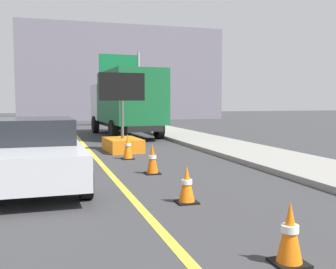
# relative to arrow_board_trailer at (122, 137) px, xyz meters

# --- Properties ---
(lane_center_stripe) EXTENTS (0.14, 36.00, 0.01)m
(lane_center_stripe) POSITION_rel_arrow_board_trailer_xyz_m (-1.09, -8.80, -0.48)
(lane_center_stripe) COLOR yellow
(lane_center_stripe) RESTS_ON ground
(arrow_board_trailer) EXTENTS (1.60, 1.86, 2.70)m
(arrow_board_trailer) POSITION_rel_arrow_board_trailer_xyz_m (0.00, 0.00, 0.00)
(arrow_board_trailer) COLOR orange
(arrow_board_trailer) RESTS_ON ground
(box_truck) EXTENTS (2.69, 7.05, 3.13)m
(box_truck) POSITION_rel_arrow_board_trailer_xyz_m (1.25, 5.71, 1.24)
(box_truck) COLOR black
(box_truck) RESTS_ON ground
(pickup_car) EXTENTS (2.16, 4.73, 1.38)m
(pickup_car) POSITION_rel_arrow_board_trailer_xyz_m (-2.85, -4.87, 0.22)
(pickup_car) COLOR silver
(pickup_car) RESTS_ON ground
(highway_guide_sign) EXTENTS (2.79, 0.30, 5.00)m
(highway_guide_sign) POSITION_rel_arrow_board_trailer_xyz_m (2.83, 13.09, 2.94)
(highway_guide_sign) COLOR gray
(highway_guide_sign) RESTS_ON ground
(far_building_block) EXTENTS (18.39, 6.75, 8.41)m
(far_building_block) POSITION_rel_arrow_board_trailer_xyz_m (4.37, 24.72, 3.72)
(far_building_block) COLOR slate
(far_building_block) RESTS_ON ground
(traffic_cone_near_sign) EXTENTS (0.36, 0.36, 0.69)m
(traffic_cone_near_sign) POSITION_rel_arrow_board_trailer_xyz_m (-0.08, -10.02, -0.14)
(traffic_cone_near_sign) COLOR black
(traffic_cone_near_sign) RESTS_ON ground
(traffic_cone_mid_lane) EXTENTS (0.36, 0.36, 0.64)m
(traffic_cone_mid_lane) POSITION_rel_arrow_board_trailer_xyz_m (-0.25, -7.26, -0.17)
(traffic_cone_mid_lane) COLOR black
(traffic_cone_mid_lane) RESTS_ON ground
(traffic_cone_far_lane) EXTENTS (0.36, 0.36, 0.72)m
(traffic_cone_far_lane) POSITION_rel_arrow_board_trailer_xyz_m (-0.11, -4.45, -0.13)
(traffic_cone_far_lane) COLOR black
(traffic_cone_far_lane) RESTS_ON ground
(traffic_cone_curbside) EXTENTS (0.36, 0.36, 0.77)m
(traffic_cone_curbside) POSITION_rel_arrow_board_trailer_xyz_m (-0.20, -1.89, -0.10)
(traffic_cone_curbside) COLOR black
(traffic_cone_curbside) RESTS_ON ground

